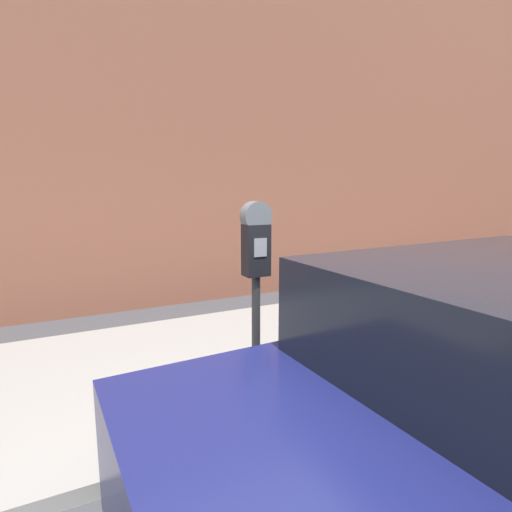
# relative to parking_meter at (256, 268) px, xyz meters

# --- Properties ---
(sidewalk) EXTENTS (24.00, 2.80, 0.12)m
(sidewalk) POSITION_rel_parking_meter_xyz_m (-0.02, 1.22, -1.23)
(sidewalk) COLOR #9E9B96
(sidewalk) RESTS_ON ground_plane
(building_facade) EXTENTS (24.00, 0.30, 6.38)m
(building_facade) POSITION_rel_parking_meter_xyz_m (-0.02, 3.80, 1.90)
(building_facade) COLOR #935642
(building_facade) RESTS_ON ground_plane
(parking_meter) EXTENTS (0.21, 0.14, 1.64)m
(parking_meter) POSITION_rel_parking_meter_xyz_m (0.00, 0.00, 0.00)
(parking_meter) COLOR #2D2D30
(parking_meter) RESTS_ON sidewalk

